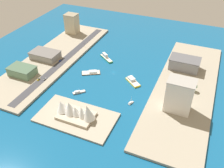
{
  "coord_description": "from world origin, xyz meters",
  "views": [
    {
      "loc": [
        -108.71,
        258.38,
        184.94
      ],
      "look_at": [
        -11.72,
        32.6,
        5.35
      ],
      "focal_mm": 39.34,
      "sensor_mm": 36.0,
      "label": 1
    }
  ],
  "objects": [
    {
      "name": "ground_plane",
      "position": [
        0.0,
        0.0,
        0.0
      ],
      "size": [
        440.0,
        440.0,
        0.0
      ],
      "primitive_type": "plane",
      "color": "#145684"
    },
    {
      "name": "peninsula_point",
      "position": [
        1.97,
        97.81,
        1.0
      ],
      "size": [
        83.92,
        46.93,
        2.0
      ],
      "primitive_type": "cube",
      "color": "#A89E89",
      "rests_on": "ground_plane"
    },
    {
      "name": "barge_flat_brown",
      "position": [
        26.81,
        13.71,
        1.14
      ],
      "size": [
        26.31,
        20.78,
        3.4
      ],
      "color": "brown",
      "rests_on": "ground_plane"
    },
    {
      "name": "sailboat_small_white",
      "position": [
        -43.73,
        52.37,
        1.07
      ],
      "size": [
        4.95,
        8.53,
        10.45
      ],
      "color": "white",
      "rests_on": "ground_plane"
    },
    {
      "name": "carpark_squat_concrete",
      "position": [
        105.16,
        8.26,
        8.02
      ],
      "size": [
        41.29,
        26.13,
        10.21
      ],
      "color": "gray",
      "rests_on": "quay_east"
    },
    {
      "name": "warehouse_low_gray",
      "position": [
        -86.56,
        -43.47,
        10.69
      ],
      "size": [
        40.33,
        24.66,
        15.56
      ],
      "color": "gray",
      "rests_on": "quay_west"
    },
    {
      "name": "traffic_light_waterfront",
      "position": [
        70.14,
        -45.86,
        7.23
      ],
      "size": [
        0.36,
        0.36,
        6.5
      ],
      "color": "black",
      "rests_on": "quay_east"
    },
    {
      "name": "opera_landmark",
      "position": [
        2.44,
        97.81,
        10.05
      ],
      "size": [
        47.47,
        25.23,
        20.93
      ],
      "color": "#BCAD93",
      "rests_on": "peninsula_point"
    },
    {
      "name": "taxi_yellow_cab",
      "position": [
        80.02,
        58.59,
        3.78
      ],
      "size": [
        1.97,
        4.76,
        1.51
      ],
      "color": "black",
      "rests_on": "road_strip"
    },
    {
      "name": "yacht_sleek_gray",
      "position": [
        21.21,
        58.69,
        1.2
      ],
      "size": [
        13.87,
        13.6,
        3.35
      ],
      "color": "#999EA3",
      "rests_on": "ground_plane"
    },
    {
      "name": "hatchback_blue",
      "position": [
        80.36,
        7.41,
        3.85
      ],
      "size": [
        2.15,
        4.54,
        1.69
      ],
      "color": "black",
      "rests_on": "road_strip"
    },
    {
      "name": "hotel_broad_white",
      "position": [
        -94.54,
        44.6,
        22.18
      ],
      "size": [
        28.92,
        19.78,
        38.52
      ],
      "color": "silver",
      "rests_on": "quay_west"
    },
    {
      "name": "park_tree_cluster",
      "position": [
        -104.15,
        5.39,
        9.26
      ],
      "size": [
        14.34,
        11.8,
        10.33
      ],
      "color": "brown",
      "rests_on": "quay_west"
    },
    {
      "name": "sedan_silver",
      "position": [
        73.31,
        55.08,
        3.86
      ],
      "size": [
        1.97,
        4.68,
        1.71
      ],
      "color": "black",
      "rests_on": "road_strip"
    },
    {
      "name": "road_strip",
      "position": [
        76.65,
        0.0,
        2.96
      ],
      "size": [
        10.7,
        228.0,
        0.15
      ],
      "primitive_type": "cube",
      "color": "#38383D",
      "rests_on": "quay_east"
    },
    {
      "name": "quay_west",
      "position": [
        -96.19,
        0.0,
        1.44
      ],
      "size": [
        70.0,
        240.0,
        2.88
      ],
      "primitive_type": "cube",
      "color": "#9E937F",
      "rests_on": "ground_plane"
    },
    {
      "name": "office_block_beige",
      "position": [
        114.49,
        -85.16,
        19.57
      ],
      "size": [
        20.94,
        18.46,
        33.31
      ],
      "color": "#C6B793",
      "rests_on": "quay_east"
    },
    {
      "name": "ferry_yellow_fast",
      "position": [
        -31.49,
        11.74,
        1.96
      ],
      "size": [
        23.6,
        21.56,
        5.53
      ],
      "color": "yellow",
      "rests_on": "ground_plane"
    },
    {
      "name": "quay_east",
      "position": [
        96.19,
        0.0,
        1.44
      ],
      "size": [
        70.0,
        240.0,
        2.88
      ],
      "primitive_type": "cube",
      "color": "#9E937F",
      "rests_on": "ground_plane"
    },
    {
      "name": "ferry_green_doubledeck",
      "position": [
        24.64,
        -29.45,
        2.28
      ],
      "size": [
        26.06,
        21.38,
        7.18
      ],
      "color": "#2D8C4C",
      "rests_on": "ground_plane"
    },
    {
      "name": "terminal_long_green",
      "position": [
        107.03,
        56.26,
        8.52
      ],
      "size": [
        34.8,
        22.5,
        11.21
      ],
      "color": "slate",
      "rests_on": "quay_east"
    }
  ]
}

